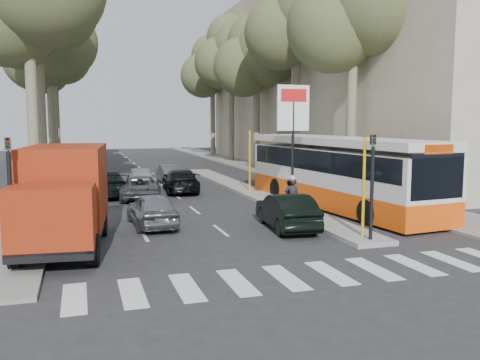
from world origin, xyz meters
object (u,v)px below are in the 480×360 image
object	(u,v)px
silver_hatchback	(152,209)
motorcycle	(291,199)
dark_hatchback	(287,211)
city_bus	(338,170)
red_truck	(65,195)

from	to	relation	value
silver_hatchback	motorcycle	bearing A→B (deg)	173.98
dark_hatchback	motorcycle	bearing A→B (deg)	-112.48
city_bus	motorcycle	world-z (taller)	city_bus
silver_hatchback	red_truck	size ratio (longest dim) A/B	0.61
red_truck	motorcycle	xyz separation A→B (m)	(8.70, 2.32, -0.86)
motorcycle	dark_hatchback	bearing A→B (deg)	-111.17
red_truck	city_bus	distance (m)	12.73
dark_hatchback	red_truck	xyz separation A→B (m)	(-7.81, -0.61, 1.04)
red_truck	motorcycle	size ratio (longest dim) A/B	2.86
city_bus	motorcycle	bearing A→B (deg)	-152.79
silver_hatchback	dark_hatchback	bearing A→B (deg)	154.09
motorcycle	silver_hatchback	bearing A→B (deg)	-176.59
silver_hatchback	red_truck	xyz separation A→B (m)	(-3.06, -2.61, 1.05)
dark_hatchback	red_truck	world-z (taller)	red_truck
red_truck	city_bus	xyz separation A→B (m)	(11.95, 4.39, 0.04)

